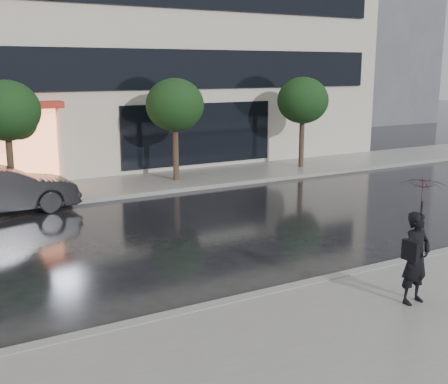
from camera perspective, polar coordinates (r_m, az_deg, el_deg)
ground at (r=11.91m, az=2.33°, el=-8.89°), size 120.00×120.00×0.00m
sidewalk_near at (r=9.53m, az=13.04°, el=-14.54°), size 60.00×4.50×0.12m
sidewalk_far at (r=20.96m, az=-12.63°, el=0.38°), size 60.00×3.50×0.12m
curb_near at (r=11.11m, az=5.09°, el=-10.16°), size 60.00×0.25×0.14m
curb_far at (r=19.33m, az=-11.09°, el=-0.53°), size 60.00×0.25×0.14m
bg_building_right at (r=49.29m, az=11.31°, el=16.48°), size 12.00×12.00×16.00m
tree_mid_west at (r=19.71m, az=-21.08°, el=7.52°), size 2.20×2.20×3.99m
tree_mid_east at (r=21.44m, az=-4.90°, el=8.63°), size 2.20×2.20×3.99m
tree_far_east at (r=24.56m, az=8.07°, el=9.03°), size 2.20×2.20×3.99m
parked_car at (r=18.21m, az=-21.78°, el=0.17°), size 4.57×1.78×1.48m
pedestrian_with_umbrella at (r=10.65m, az=19.27°, el=-3.16°), size 0.94×0.96×2.33m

